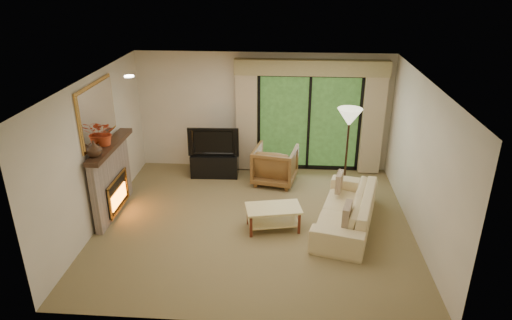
# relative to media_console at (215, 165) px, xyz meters

# --- Properties ---
(floor) EXTENTS (5.50, 5.50, 0.00)m
(floor) POSITION_rel_media_console_xyz_m (1.02, -1.95, -0.25)
(floor) COLOR olive
(floor) RESTS_ON ground
(ceiling) EXTENTS (5.50, 5.50, 0.00)m
(ceiling) POSITION_rel_media_console_xyz_m (1.02, -1.95, 2.35)
(ceiling) COLOR silver
(ceiling) RESTS_ON ground
(wall_back) EXTENTS (5.00, 0.00, 5.00)m
(wall_back) POSITION_rel_media_console_xyz_m (1.02, 0.55, 1.05)
(wall_back) COLOR beige
(wall_back) RESTS_ON ground
(wall_front) EXTENTS (5.00, 0.00, 5.00)m
(wall_front) POSITION_rel_media_console_xyz_m (1.02, -4.45, 1.05)
(wall_front) COLOR beige
(wall_front) RESTS_ON ground
(wall_left) EXTENTS (0.00, 5.00, 5.00)m
(wall_left) POSITION_rel_media_console_xyz_m (-1.73, -1.95, 1.05)
(wall_left) COLOR beige
(wall_left) RESTS_ON ground
(wall_right) EXTENTS (0.00, 5.00, 5.00)m
(wall_right) POSITION_rel_media_console_xyz_m (3.77, -1.95, 1.05)
(wall_right) COLOR beige
(wall_right) RESTS_ON ground
(fireplace) EXTENTS (0.24, 1.70, 1.37)m
(fireplace) POSITION_rel_media_console_xyz_m (-1.61, -1.75, 0.43)
(fireplace) COLOR gray
(fireplace) RESTS_ON floor
(mirror) EXTENTS (0.07, 1.45, 1.02)m
(mirror) POSITION_rel_media_console_xyz_m (-1.69, -1.75, 1.70)
(mirror) COLOR gold
(mirror) RESTS_ON wall_left
(sliding_door) EXTENTS (2.26, 0.10, 2.16)m
(sliding_door) POSITION_rel_media_console_xyz_m (2.02, 0.50, 0.85)
(sliding_door) COLOR black
(sliding_door) RESTS_ON floor
(curtain_left) EXTENTS (0.45, 0.18, 2.35)m
(curtain_left) POSITION_rel_media_console_xyz_m (0.67, 0.39, 0.95)
(curtain_left) COLOR tan
(curtain_left) RESTS_ON floor
(curtain_right) EXTENTS (0.45, 0.18, 2.35)m
(curtain_right) POSITION_rel_media_console_xyz_m (3.37, 0.39, 0.95)
(curtain_right) COLOR tan
(curtain_right) RESTS_ON floor
(cornice) EXTENTS (3.20, 0.24, 0.32)m
(cornice) POSITION_rel_media_console_xyz_m (2.02, 0.41, 2.07)
(cornice) COLOR tan
(cornice) RESTS_ON wall_back
(media_console) EXTENTS (1.03, 0.49, 0.51)m
(media_console) POSITION_rel_media_console_xyz_m (0.00, 0.00, 0.00)
(media_console) COLOR black
(media_console) RESTS_ON floor
(tv) EXTENTS (1.09, 0.18, 0.62)m
(tv) POSITION_rel_media_console_xyz_m (0.00, 0.00, 0.56)
(tv) COLOR black
(tv) RESTS_ON media_console
(armchair) EXTENTS (1.00, 1.02, 0.80)m
(armchair) POSITION_rel_media_console_xyz_m (1.32, -0.25, 0.15)
(armchair) COLOR brown
(armchair) RESTS_ON floor
(sofa) EXTENTS (1.39, 2.36, 0.64)m
(sofa) POSITION_rel_media_console_xyz_m (2.63, -1.91, 0.07)
(sofa) COLOR beige
(sofa) RESTS_ON floor
(pillow_near) EXTENTS (0.21, 0.42, 0.41)m
(pillow_near) POSITION_rel_media_console_xyz_m (2.55, -2.55, 0.30)
(pillow_near) COLOR brown
(pillow_near) RESTS_ON sofa
(pillow_far) EXTENTS (0.18, 0.38, 0.36)m
(pillow_far) POSITION_rel_media_console_xyz_m (2.55, -1.27, 0.29)
(pillow_far) COLOR brown
(pillow_far) RESTS_ON sofa
(coffee_table) EXTENTS (1.03, 0.70, 0.42)m
(coffee_table) POSITION_rel_media_console_xyz_m (1.36, -2.12, -0.04)
(coffee_table) COLOR #F6D489
(coffee_table) RESTS_ON floor
(floor_lamp) EXTENTS (0.60, 0.60, 1.78)m
(floor_lamp) POSITION_rel_media_console_xyz_m (2.73, -0.65, 0.64)
(floor_lamp) COLOR beige
(floor_lamp) RESTS_ON floor
(vase) EXTENTS (0.32, 0.32, 0.27)m
(vase) POSITION_rel_media_console_xyz_m (-1.59, -2.31, 1.25)
(vase) COLOR #372316
(vase) RESTS_ON fireplace
(branches) EXTENTS (0.50, 0.46, 0.45)m
(branches) POSITION_rel_media_console_xyz_m (-1.59, -1.82, 1.34)
(branches) COLOR #C0401D
(branches) RESTS_ON fireplace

